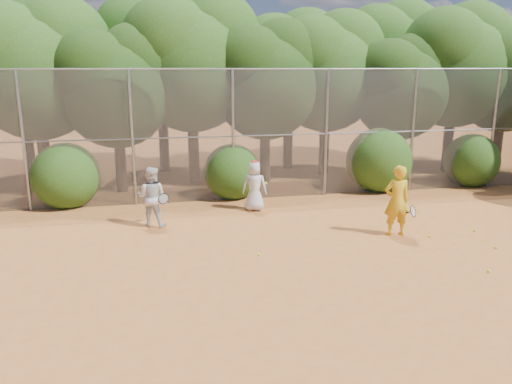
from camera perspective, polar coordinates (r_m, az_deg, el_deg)
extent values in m
plane|color=#AB5C26|center=(10.47, 8.24, -8.88)|extent=(80.00, 80.00, 0.00)
cylinder|color=gray|center=(15.61, -25.04, 5.20)|extent=(0.09, 0.09, 4.00)
cylinder|color=gray|center=(15.20, -13.94, 5.91)|extent=(0.09, 0.09, 4.00)
cylinder|color=gray|center=(15.37, -2.64, 6.39)|extent=(0.09, 0.09, 4.00)
cylinder|color=gray|center=(16.11, 8.03, 6.63)|extent=(0.09, 0.09, 4.00)
cylinder|color=gray|center=(17.34, 17.48, 6.65)|extent=(0.09, 0.09, 4.00)
cylinder|color=gray|center=(18.97, 25.49, 6.52)|extent=(0.09, 0.09, 4.00)
cylinder|color=gray|center=(15.42, 1.05, 13.89)|extent=(20.00, 0.05, 0.05)
cylinder|color=gray|center=(15.55, 1.02, 6.50)|extent=(20.00, 0.04, 0.04)
cube|color=slate|center=(15.55, 1.02, 6.50)|extent=(20.00, 0.02, 4.00)
cylinder|color=black|center=(18.13, -23.06, 4.10)|extent=(0.38, 0.38, 2.52)
sphere|color=#214411|center=(17.92, -23.83, 11.89)|extent=(4.03, 4.03, 4.03)
sphere|color=#214411|center=(18.18, -21.33, 15.33)|extent=(3.23, 3.23, 3.23)
sphere|color=#214411|center=(17.78, -26.59, 14.21)|extent=(3.02, 3.02, 3.02)
cylinder|color=black|center=(17.14, -15.23, 3.62)|extent=(0.36, 0.36, 2.17)
sphere|color=black|center=(16.90, -15.70, 10.72)|extent=(3.47, 3.47, 3.47)
sphere|color=black|center=(17.19, -13.45, 13.81)|extent=(2.78, 2.78, 2.78)
sphere|color=black|center=(16.67, -18.06, 12.91)|extent=(2.60, 2.60, 2.60)
cylinder|color=black|center=(18.10, -7.16, 5.33)|extent=(0.39, 0.39, 2.66)
sphere|color=#214411|center=(17.90, -7.42, 13.61)|extent=(4.26, 4.26, 4.26)
sphere|color=#214411|center=(18.43, -4.88, 17.00)|extent=(3.40, 3.40, 3.40)
sphere|color=#214411|center=(17.55, -9.96, 16.29)|extent=(3.19, 3.19, 3.19)
cylinder|color=black|center=(17.91, 1.03, 4.73)|extent=(0.37, 0.37, 2.27)
sphere|color=black|center=(17.69, 1.07, 11.87)|extent=(3.64, 3.64, 3.64)
sphere|color=black|center=(18.20, 3.14, 14.78)|extent=(2.91, 2.91, 2.91)
sphere|color=black|center=(17.27, -0.84, 14.23)|extent=(2.73, 2.73, 2.73)
cylinder|color=black|center=(19.34, 7.79, 5.56)|extent=(0.38, 0.38, 2.45)
sphere|color=#214411|center=(19.14, 8.04, 12.69)|extent=(3.92, 3.92, 3.92)
sphere|color=#214411|center=(19.78, 9.97, 15.50)|extent=(3.14, 3.14, 3.14)
sphere|color=#214411|center=(18.64, 6.37, 15.11)|extent=(2.94, 2.94, 2.94)
cylinder|color=black|center=(19.45, 15.75, 4.69)|extent=(0.36, 0.36, 2.10)
sphere|color=black|center=(19.24, 16.16, 10.74)|extent=(3.36, 3.36, 3.36)
sphere|color=black|center=(19.83, 17.64, 13.16)|extent=(2.69, 2.69, 2.69)
sphere|color=black|center=(18.72, 15.03, 12.80)|extent=(2.52, 2.52, 2.52)
cylinder|color=black|center=(21.17, 21.11, 5.67)|extent=(0.39, 0.39, 2.59)
sphere|color=#214411|center=(20.99, 21.74, 12.53)|extent=(4.14, 4.14, 4.14)
sphere|color=#214411|center=(21.81, 23.27, 15.15)|extent=(3.32, 3.32, 3.32)
sphere|color=#214411|center=(20.35, 20.67, 14.95)|extent=(3.11, 3.11, 3.11)
cylinder|color=black|center=(22.09, 25.89, 5.15)|extent=(0.37, 0.37, 2.31)
sphere|color=black|center=(21.91, 26.54, 11.00)|extent=(3.70, 3.70, 3.70)
sphere|color=black|center=(21.29, 25.81, 13.03)|extent=(2.77, 2.77, 2.77)
cylinder|color=black|center=(20.56, -24.61, 5.16)|extent=(0.39, 0.39, 2.62)
sphere|color=#214411|center=(20.38, -25.36, 12.31)|extent=(4.20, 4.20, 4.20)
sphere|color=#214411|center=(20.63, -23.06, 15.47)|extent=(3.36, 3.36, 3.36)
cylinder|color=black|center=(20.22, -10.52, 6.33)|extent=(0.40, 0.40, 2.80)
sphere|color=#214411|center=(20.05, -10.88, 14.12)|extent=(4.48, 4.48, 4.48)
sphere|color=#214411|center=(20.56, -8.44, 17.33)|extent=(3.58, 3.58, 3.58)
sphere|color=#214411|center=(19.73, -13.36, 16.60)|extent=(3.36, 3.36, 3.36)
cylinder|color=black|center=(20.56, 3.67, 6.27)|extent=(0.38, 0.38, 2.52)
sphere|color=#214411|center=(20.37, 3.78, 13.16)|extent=(4.03, 4.03, 4.03)
sphere|color=#214411|center=(20.99, 5.74, 15.91)|extent=(3.23, 3.23, 3.23)
sphere|color=#214411|center=(19.90, 2.03, 15.48)|extent=(3.02, 3.02, 3.02)
cylinder|color=black|center=(22.68, 14.39, 6.86)|extent=(0.40, 0.40, 2.73)
sphere|color=#214411|center=(22.52, 14.81, 13.62)|extent=(4.37, 4.37, 4.37)
sphere|color=#214411|center=(23.33, 16.50, 16.21)|extent=(3.49, 3.49, 3.49)
sphere|color=#214411|center=(21.91, 13.49, 15.99)|extent=(3.28, 3.28, 3.28)
sphere|color=#214411|center=(15.87, -20.92, 2.05)|extent=(2.00, 2.00, 2.00)
sphere|color=#214411|center=(15.85, -2.77, 2.59)|extent=(1.80, 1.80, 1.80)
sphere|color=#214411|center=(17.28, 13.87, 3.84)|extent=(2.20, 2.20, 2.20)
sphere|color=#214411|center=(19.06, 23.42, 3.56)|extent=(1.90, 1.90, 1.90)
imported|color=gold|center=(12.67, 15.78, -0.97)|extent=(0.66, 0.45, 1.77)
torus|color=black|center=(12.72, 17.52, -2.12)|extent=(0.31, 0.30, 0.29)
cylinder|color=black|center=(12.81, 16.63, -2.32)|extent=(0.20, 0.23, 0.13)
imported|color=silver|center=(14.37, -0.17, 0.70)|extent=(0.81, 0.63, 1.45)
ellipsoid|color=red|center=(14.23, -0.18, 3.39)|extent=(0.22, 0.22, 0.13)
sphere|color=#C9EC2A|center=(14.21, 1.17, 1.05)|extent=(0.07, 0.07, 0.07)
imported|color=silver|center=(13.22, -11.84, -0.53)|extent=(0.92, 0.82, 1.58)
torus|color=black|center=(12.93, -10.51, -0.75)|extent=(0.35, 0.30, 0.27)
cylinder|color=black|center=(13.12, -10.13, -1.05)|extent=(0.15, 0.24, 0.18)
sphere|color=#C9EC2A|center=(12.99, 19.22, -4.78)|extent=(0.07, 0.07, 0.07)
sphere|color=#C9EC2A|center=(13.35, 15.31, -3.96)|extent=(0.07, 0.07, 0.07)
sphere|color=#C9EC2A|center=(11.30, 25.04, -8.18)|extent=(0.07, 0.07, 0.07)
sphere|color=#C9EC2A|center=(13.81, 23.68, -4.08)|extent=(0.07, 0.07, 0.07)
sphere|color=#C9EC2A|center=(11.11, 0.34, -7.16)|extent=(0.07, 0.07, 0.07)
sphere|color=#C9EC2A|center=(14.97, 18.16, -2.21)|extent=(0.07, 0.07, 0.07)
sphere|color=#C9EC2A|center=(12.78, 25.72, -5.72)|extent=(0.07, 0.07, 0.07)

